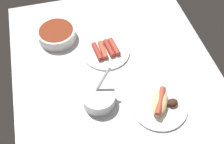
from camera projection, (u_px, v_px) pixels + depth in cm
name	position (u px, v px, depth cm)	size (l,w,h in cm)	color
ground_plane	(119.00, 82.00, 122.19)	(120.00, 90.00, 3.00)	#B2B2B7
bowl_coleslaw	(99.00, 98.00, 111.84)	(13.60, 13.60, 15.58)	silver
plate_sausages	(106.00, 51.00, 129.69)	(22.23, 22.23, 3.53)	white
bowl_chili	(57.00, 34.00, 133.60)	(18.14, 18.14, 5.55)	white
plate_hotdog_assembled	(160.00, 104.00, 111.72)	(23.00, 23.00, 5.61)	white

